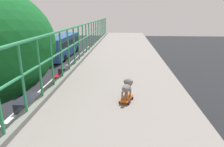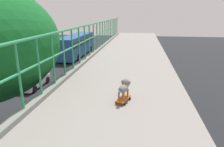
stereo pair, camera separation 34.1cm
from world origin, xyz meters
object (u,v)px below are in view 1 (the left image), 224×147
(car_white_fifth, at_px, (35,109))
(small_dog, at_px, (127,86))
(city_bus, at_px, (63,45))
(car_red_taxi_seventh, at_px, (69,74))
(toy_skateboard, at_px, (126,98))
(car_silver_sixth, at_px, (19,82))

(car_white_fifth, height_order, small_dog, small_dog)
(city_bus, relative_size, small_dog, 27.75)
(car_white_fifth, relative_size, car_red_taxi_seventh, 1.18)
(car_red_taxi_seventh, xyz_separation_m, toy_skateboard, (5.82, -15.60, 4.37))
(city_bus, bearing_deg, car_silver_sixth, -89.09)
(small_dog, bearing_deg, city_bus, 110.20)
(car_silver_sixth, height_order, city_bus, city_bus)
(car_silver_sixth, height_order, car_red_taxi_seventh, car_red_taxi_seventh)
(car_silver_sixth, height_order, toy_skateboard, toy_skateboard)
(car_silver_sixth, relative_size, small_dog, 9.28)
(car_red_taxi_seventh, xyz_separation_m, small_dog, (5.84, -15.54, 4.61))
(car_silver_sixth, xyz_separation_m, car_red_taxi_seventh, (3.83, 2.81, 0.03))
(car_silver_sixth, bearing_deg, car_white_fifth, -52.88)
(car_silver_sixth, bearing_deg, small_dog, -52.78)
(car_white_fifth, bearing_deg, car_red_taxi_seventh, 89.74)
(city_bus, distance_m, small_dog, 28.86)
(small_dog, bearing_deg, car_red_taxi_seventh, 110.58)
(car_white_fifth, xyz_separation_m, toy_skateboard, (5.86, -7.77, 4.38))
(car_red_taxi_seventh, relative_size, city_bus, 0.34)
(car_white_fifth, relative_size, car_silver_sixth, 1.18)
(city_bus, relative_size, toy_skateboard, 26.15)
(car_white_fifth, relative_size, small_dog, 10.95)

